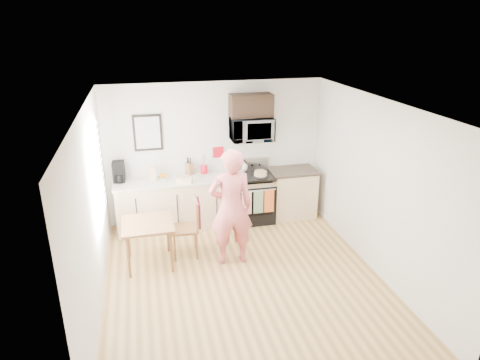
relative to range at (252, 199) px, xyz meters
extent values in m
plane|color=olive|center=(-0.63, -1.98, -0.44)|extent=(4.60, 4.60, 0.00)
cube|color=silver|center=(-0.63, 0.32, 0.86)|extent=(4.00, 0.04, 2.60)
cube|color=silver|center=(-0.63, -4.28, 0.86)|extent=(4.00, 0.04, 2.60)
cube|color=silver|center=(-2.63, -1.98, 0.86)|extent=(0.04, 4.60, 2.60)
cube|color=silver|center=(1.37, -1.98, 0.86)|extent=(0.04, 4.60, 2.60)
cube|color=silver|center=(-0.63, -1.98, 2.16)|extent=(4.00, 4.60, 0.04)
cube|color=silver|center=(-2.61, -1.18, 1.11)|extent=(0.02, 1.40, 1.50)
cube|color=white|center=(-2.60, -1.18, 1.11)|extent=(0.01, 1.30, 1.40)
cube|color=tan|center=(-1.43, 0.02, 0.01)|extent=(2.10, 0.60, 0.90)
cube|color=beige|center=(-1.43, 0.02, 0.48)|extent=(2.14, 0.64, 0.04)
cube|color=tan|center=(0.80, 0.02, 0.01)|extent=(0.84, 0.60, 0.90)
cube|color=black|center=(0.80, 0.02, 0.48)|extent=(0.88, 0.64, 0.04)
cube|color=black|center=(0.00, 0.00, -0.05)|extent=(0.76, 0.65, 0.77)
cube|color=black|center=(0.00, -0.32, 0.01)|extent=(0.61, 0.02, 0.45)
cube|color=#ADADB2|center=(0.00, -0.31, 0.34)|extent=(0.74, 0.02, 0.14)
cylinder|color=#ADADB2|center=(0.00, -0.36, 0.30)|extent=(0.68, 0.02, 0.02)
cube|color=black|center=(0.00, 0.00, 0.46)|extent=(0.76, 0.65, 0.04)
cube|color=#ADADB2|center=(0.00, 0.27, 0.60)|extent=(0.76, 0.08, 0.24)
cube|color=silver|center=(-0.20, -0.37, 0.08)|extent=(0.18, 0.02, 0.44)
cube|color=#607D53|center=(0.02, -0.37, 0.08)|extent=(0.18, 0.02, 0.44)
cube|color=#C4631D|center=(0.22, -0.37, 0.08)|extent=(0.18, 0.02, 0.44)
imported|color=#ADADB2|center=(0.00, 0.10, 1.32)|extent=(0.76, 0.51, 0.42)
cube|color=black|center=(0.00, 0.15, 1.74)|extent=(0.76, 0.35, 0.40)
cube|color=black|center=(-1.83, 0.30, 1.31)|extent=(0.50, 0.03, 0.65)
cube|color=#A8AEA4|center=(-1.83, 0.28, 1.31)|extent=(0.42, 0.01, 0.56)
cube|color=red|center=(-0.58, 0.31, 0.86)|extent=(0.20, 0.02, 0.20)
imported|color=#BB333E|center=(-0.70, -1.38, 0.50)|extent=(0.68, 0.45, 1.87)
cube|color=brown|center=(-1.96, -1.17, 0.26)|extent=(0.77, 0.77, 0.04)
cylinder|color=brown|center=(-2.27, -1.49, -0.10)|extent=(0.04, 0.04, 0.68)
cylinder|color=brown|center=(-1.64, -1.48, -0.10)|extent=(0.04, 0.04, 0.68)
cylinder|color=brown|center=(-2.28, -0.86, -0.10)|extent=(0.04, 0.04, 0.68)
cylinder|color=brown|center=(-1.65, -0.84, -0.10)|extent=(0.04, 0.04, 0.68)
cube|color=brown|center=(-1.39, -1.02, 0.04)|extent=(0.43, 0.43, 0.04)
cube|color=brown|center=(-1.19, -1.03, 0.29)|extent=(0.07, 0.41, 0.49)
cube|color=#500D1B|center=(-1.17, -1.03, 0.30)|extent=(0.08, 0.37, 0.41)
cylinder|color=brown|center=(-1.57, -1.18, -0.21)|extent=(0.03, 0.03, 0.45)
cylinder|color=brown|center=(-1.23, -1.20, -0.21)|extent=(0.03, 0.03, 0.45)
cylinder|color=brown|center=(-1.55, -0.83, -0.21)|extent=(0.03, 0.03, 0.45)
cylinder|color=brown|center=(-1.20, -0.85, -0.21)|extent=(0.03, 0.03, 0.45)
cube|color=brown|center=(-1.13, 0.24, 0.61)|extent=(0.15, 0.16, 0.21)
cylinder|color=red|center=(-0.87, 0.23, 0.58)|extent=(0.12, 0.12, 0.16)
imported|color=white|center=(-1.63, 0.10, 0.53)|extent=(0.23, 0.23, 0.05)
cube|color=tan|center=(-1.81, 0.05, 0.63)|extent=(0.12, 0.12, 0.26)
cube|color=black|center=(-2.38, 0.17, 0.68)|extent=(0.21, 0.25, 0.36)
cylinder|color=black|center=(-2.38, 0.06, 0.59)|extent=(0.13, 0.13, 0.13)
cube|color=tan|center=(-1.27, -0.20, 0.55)|extent=(0.30, 0.21, 0.10)
cylinder|color=black|center=(0.12, -0.13, 0.50)|extent=(0.28, 0.28, 0.02)
cylinder|color=tan|center=(0.12, -0.13, 0.54)|extent=(0.23, 0.23, 0.08)
sphere|color=white|center=(-0.16, 0.14, 0.59)|extent=(0.20, 0.20, 0.20)
cone|color=white|center=(-0.16, 0.14, 0.69)|extent=(0.06, 0.06, 0.06)
torus|color=black|center=(-0.16, 0.14, 0.65)|extent=(0.18, 0.02, 0.18)
cylinder|color=#ADADB2|center=(-0.28, -0.11, 0.54)|extent=(0.19, 0.19, 0.10)
cylinder|color=black|center=(-0.29, -0.25, 0.57)|extent=(0.04, 0.17, 0.02)
camera|label=1|loc=(-1.93, -7.17, 3.20)|focal=32.00mm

